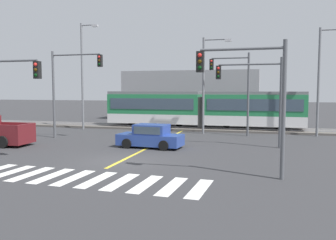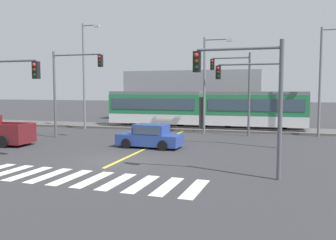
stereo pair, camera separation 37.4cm
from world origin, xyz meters
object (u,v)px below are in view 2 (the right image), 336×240
at_px(street_lamp_west, 85,71).
at_px(street_lamp_centre, 207,79).
at_px(light_rail_tram, 204,108).
at_px(street_lamp_east, 323,75).
at_px(traffic_light_near_left, 1,89).
at_px(traffic_light_mid_left, 70,80).
at_px(sedan_crossing, 150,137).
at_px(traffic_light_mid_right, 257,88).
at_px(traffic_light_near_right, 249,87).
at_px(traffic_light_far_right, 237,82).

distance_m(street_lamp_west, street_lamp_centre, 11.82).
height_order(light_rail_tram, street_lamp_east, street_lamp_east).
relative_size(traffic_light_near_left, traffic_light_mid_left, 0.87).
bearing_deg(street_lamp_centre, sedan_crossing, -105.45).
height_order(traffic_light_mid_left, street_lamp_west, street_lamp_west).
bearing_deg(traffic_light_near_left, traffic_light_mid_left, 96.68).
xyz_separation_m(traffic_light_mid_right, street_lamp_centre, (-4.35, 6.26, 0.78)).
bearing_deg(light_rail_tram, sedan_crossing, -97.11).
bearing_deg(street_lamp_west, street_lamp_east, 0.57).
bearing_deg(street_lamp_west, street_lamp_centre, -1.99).
xyz_separation_m(traffic_light_near_right, traffic_light_near_left, (-13.05, 0.62, -0.08)).
bearing_deg(street_lamp_centre, street_lamp_west, 178.01).
bearing_deg(traffic_light_mid_right, street_lamp_west, 157.54).
height_order(traffic_light_near_left, street_lamp_east, street_lamp_east).
height_order(traffic_light_mid_left, street_lamp_centre, street_lamp_centre).
bearing_deg(light_rail_tram, traffic_light_mid_left, -134.78).
relative_size(traffic_light_near_right, street_lamp_west, 0.58).
distance_m(light_rail_tram, street_lamp_east, 10.71).
xyz_separation_m(traffic_light_mid_left, street_lamp_west, (-2.07, 6.10, 1.03)).
relative_size(traffic_light_mid_left, street_lamp_east, 0.78).
relative_size(street_lamp_centre, street_lamp_east, 0.94).
xyz_separation_m(traffic_light_near_left, street_lamp_centre, (8.72, 14.09, 0.87)).
relative_size(light_rail_tram, sedan_crossing, 4.28).
height_order(traffic_light_near_left, street_lamp_centre, street_lamp_centre).
bearing_deg(sedan_crossing, street_lamp_east, 37.94).
relative_size(traffic_light_near_left, street_lamp_east, 0.67).
bearing_deg(traffic_light_mid_left, traffic_light_far_right, 22.47).
bearing_deg(traffic_light_far_right, street_lamp_east, 10.68).
height_order(light_rail_tram, street_lamp_centre, street_lamp_centre).
height_order(sedan_crossing, traffic_light_far_right, traffic_light_far_right).
bearing_deg(traffic_light_far_right, traffic_light_near_right, -82.75).
bearing_deg(street_lamp_east, traffic_light_near_right, -107.43).
height_order(traffic_light_far_right, street_lamp_east, street_lamp_east).
xyz_separation_m(light_rail_tram, street_lamp_west, (-10.93, -2.82, 3.48)).
bearing_deg(street_lamp_centre, traffic_light_far_right, -13.97).
relative_size(traffic_light_mid_right, traffic_light_far_right, 0.87).
bearing_deg(traffic_light_mid_right, traffic_light_near_right, -90.20).
bearing_deg(street_lamp_east, traffic_light_far_right, -169.32).
bearing_deg(sedan_crossing, traffic_light_mid_right, 17.01).
bearing_deg(traffic_light_far_right, street_lamp_centre, 166.03).
bearing_deg(traffic_light_near_right, street_lamp_west, 136.79).
relative_size(traffic_light_mid_right, street_lamp_centre, 0.72).
bearing_deg(traffic_light_near_left, traffic_light_near_right, -2.74).
distance_m(sedan_crossing, traffic_light_far_right, 9.78).
bearing_deg(traffic_light_mid_right, street_lamp_centre, 124.81).
xyz_separation_m(sedan_crossing, street_lamp_east, (11.43, 8.91, 4.20)).
xyz_separation_m(traffic_light_near_right, traffic_light_far_right, (-1.79, 14.09, 0.51)).
xyz_separation_m(traffic_light_far_right, street_lamp_centre, (-2.53, 0.63, 0.28)).
relative_size(street_lamp_west, street_lamp_centre, 1.22).
bearing_deg(traffic_light_mid_right, traffic_light_mid_left, 177.69).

